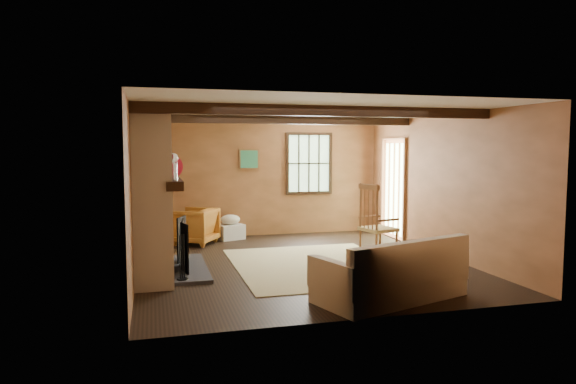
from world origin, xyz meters
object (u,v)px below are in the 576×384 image
object	(u,v)px
rocking_chair	(376,226)
armchair	(194,226)
fireplace	(154,198)
laundry_basket	(230,232)
sofa	(393,277)

from	to	relation	value
rocking_chair	armchair	bearing A→B (deg)	40.06
fireplace	armchair	world-z (taller)	fireplace
fireplace	laundry_basket	bearing A→B (deg)	58.52
rocking_chair	fireplace	bearing A→B (deg)	76.46
sofa	laundry_basket	distance (m)	4.77
fireplace	armchair	bearing A→B (deg)	70.41
fireplace	laundry_basket	distance (m)	2.98
laundry_basket	armchair	world-z (taller)	armchair
sofa	armchair	world-z (taller)	sofa
rocking_chair	sofa	distance (m)	2.38
armchair	fireplace	bearing A→B (deg)	11.46
fireplace	rocking_chair	xyz separation A→B (m)	(3.58, 0.06, -0.57)
sofa	laundry_basket	bearing A→B (deg)	87.95
fireplace	sofa	size ratio (longest dim) A/B	1.17
laundry_basket	armchair	size ratio (longest dim) A/B	0.66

